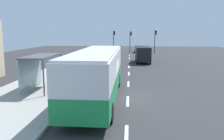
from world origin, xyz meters
TOP-DOWN VIEW (x-y plane):
  - ground_plane at (0.00, 14.00)m, footprint 56.00×92.00m
  - sidewalk_platform at (-6.40, 2.00)m, footprint 6.20×30.00m
  - lane_stripe_seg_0 at (0.25, -6.00)m, footprint 0.16×2.20m
  - lane_stripe_seg_1 at (0.25, -1.00)m, footprint 0.16×2.20m
  - lane_stripe_seg_2 at (0.25, 4.00)m, footprint 0.16×2.20m
  - lane_stripe_seg_3 at (0.25, 9.00)m, footprint 0.16×2.20m
  - lane_stripe_seg_4 at (0.25, 14.00)m, footprint 0.16×2.20m
  - lane_stripe_seg_5 at (0.25, 19.00)m, footprint 0.16×2.20m
  - lane_stripe_seg_6 at (0.25, 24.00)m, footprint 0.16×2.20m
  - lane_stripe_seg_7 at (0.25, 29.00)m, footprint 0.16×2.20m
  - bus at (-1.71, -0.89)m, footprint 2.55×11.01m
  - white_van at (2.20, 18.52)m, footprint 2.10×5.23m
  - sedan_near at (2.30, 36.03)m, footprint 1.98×4.47m
  - recycling_bin_orange at (-4.20, 2.52)m, footprint 0.52×0.52m
  - recycling_bin_yellow at (-4.20, 3.22)m, footprint 0.52×0.52m
  - traffic_light_near_side at (5.50, 33.21)m, footprint 0.49×0.28m
  - traffic_light_far_side at (-3.10, 34.01)m, footprint 0.49×0.28m
  - traffic_light_median at (0.40, 34.81)m, footprint 0.49×0.28m
  - bus_shelter at (-6.41, 1.04)m, footprint 1.80×4.00m

SIDE VIEW (x-z plane):
  - ground_plane at x=0.00m, z-range -0.04..0.00m
  - lane_stripe_seg_0 at x=0.25m, z-range 0.00..0.01m
  - lane_stripe_seg_1 at x=0.25m, z-range 0.00..0.01m
  - lane_stripe_seg_2 at x=0.25m, z-range 0.00..0.01m
  - lane_stripe_seg_3 at x=0.25m, z-range 0.00..0.01m
  - lane_stripe_seg_4 at x=0.25m, z-range 0.00..0.01m
  - lane_stripe_seg_5 at x=0.25m, z-range 0.00..0.01m
  - lane_stripe_seg_6 at x=0.25m, z-range 0.00..0.01m
  - lane_stripe_seg_7 at x=0.25m, z-range 0.00..0.01m
  - sidewalk_platform at x=-6.40m, z-range 0.00..0.18m
  - recycling_bin_orange at x=-4.20m, z-range 0.18..1.13m
  - recycling_bin_yellow at x=-4.20m, z-range 0.18..1.13m
  - sedan_near at x=2.30m, z-range 0.03..1.55m
  - white_van at x=2.20m, z-range 0.19..2.49m
  - bus at x=-1.71m, z-range 0.24..3.45m
  - bus_shelter at x=-6.41m, z-range 0.85..3.35m
  - traffic_light_median at x=0.40m, z-range 0.78..5.41m
  - traffic_light_far_side at x=-3.10m, z-range 0.80..5.54m
  - traffic_light_near_side at x=5.50m, z-range 0.81..5.65m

